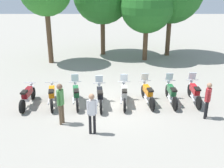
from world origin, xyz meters
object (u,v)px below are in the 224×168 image
object	(u,v)px
motorcycle_0	(27,96)
motorcycle_5	(147,93)
motorcycle_6	(171,93)
person_2	(92,111)
tree_2	(147,7)
person_0	(60,101)
motorcycle_3	(100,96)
motorcycle_2	(76,94)
motorcycle_7	(194,92)
motorcycle_1	(52,95)
motorcycle_4	(124,94)
person_1	(208,98)

from	to	relation	value
motorcycle_0	motorcycle_5	bearing A→B (deg)	-85.61
motorcycle_0	motorcycle_6	xyz separation A→B (m)	(7.00, 0.31, 0.01)
person_2	tree_2	distance (m)	11.66
person_0	tree_2	bearing A→B (deg)	-86.57
motorcycle_3	tree_2	size ratio (longest dim) A/B	0.37
motorcycle_5	person_0	distance (m)	4.42
motorcycle_2	motorcycle_7	distance (m)	5.85
motorcycle_0	motorcycle_1	world-z (taller)	same
person_0	motorcycle_5	bearing A→B (deg)	-123.43
motorcycle_3	tree_2	world-z (taller)	tree_2
motorcycle_4	motorcycle_6	distance (m)	2.34
motorcycle_5	person_2	xyz separation A→B (m)	(-2.52, -2.86, 0.48)
motorcycle_5	motorcycle_6	size ratio (longest dim) A/B	0.99
motorcycle_3	motorcycle_7	bearing A→B (deg)	-89.81
motorcycle_1	motorcycle_7	bearing A→B (deg)	-97.53
motorcycle_3	motorcycle_6	bearing A→B (deg)	-89.64
motorcycle_0	motorcycle_2	bearing A→B (deg)	-84.39
motorcycle_1	person_0	size ratio (longest dim) A/B	1.20
motorcycle_1	tree_2	size ratio (longest dim) A/B	0.37
motorcycle_7	person_0	size ratio (longest dim) A/B	1.21
motorcycle_5	person_1	xyz separation A→B (m)	(2.38, -1.56, 0.45)
motorcycle_1	tree_2	distance (m)	10.37
motorcycle_6	person_2	bearing A→B (deg)	126.31
motorcycle_0	person_1	distance (m)	8.32
motorcycle_3	motorcycle_4	xyz separation A→B (m)	(1.17, 0.19, 0.00)
motorcycle_6	motorcycle_1	bearing A→B (deg)	90.41
person_2	motorcycle_3	bearing A→B (deg)	167.48
motorcycle_2	person_2	bearing A→B (deg)	-170.46
motorcycle_4	person_0	xyz separation A→B (m)	(-2.71, -1.95, 0.56)
person_1	tree_2	bearing A→B (deg)	-45.42
motorcycle_2	motorcycle_7	size ratio (longest dim) A/B	0.99
motorcycle_4	person_2	xyz separation A→B (m)	(-1.36, -2.74, 0.48)
motorcycle_2	tree_2	size ratio (longest dim) A/B	0.37
motorcycle_4	person_2	world-z (taller)	person_2
motorcycle_4	person_2	bearing A→B (deg)	154.14
motorcycle_7	person_2	distance (m)	5.73
motorcycle_1	person_2	world-z (taller)	person_2
person_2	tree_2	world-z (taller)	tree_2
motorcycle_0	motorcycle_4	world-z (taller)	motorcycle_4
motorcycle_1	motorcycle_4	xyz separation A→B (m)	(3.51, 0.06, 0.01)
tree_2	person_0	bearing A→B (deg)	-114.92
person_0	motorcycle_1	bearing A→B (deg)	-38.72
motorcycle_1	motorcycle_7	distance (m)	7.01
motorcycle_5	person_1	bearing A→B (deg)	-131.95
motorcycle_3	motorcycle_5	size ratio (longest dim) A/B	1.00
person_1	motorcycle_6	bearing A→B (deg)	-17.92
motorcycle_1	motorcycle_7	xyz separation A→B (m)	(7.01, 0.32, 0.01)
motorcycle_7	tree_2	distance (m)	8.66
motorcycle_4	motorcycle_7	bearing A→B (deg)	-85.17
motorcycle_5	person_0	size ratio (longest dim) A/B	1.20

